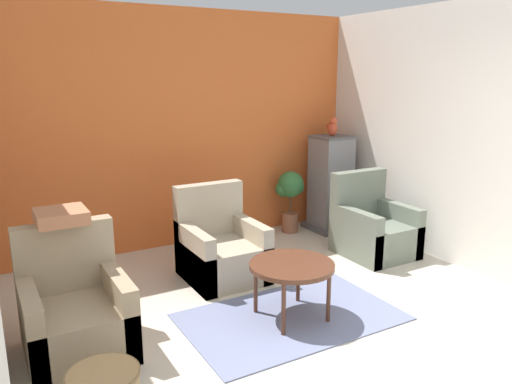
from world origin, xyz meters
TOP-DOWN VIEW (x-y plane):
  - ground_plane at (0.00, 0.00)m, footprint 20.00×20.00m
  - wall_back_accent at (0.00, 3.28)m, footprint 4.52×0.06m
  - wall_right at (2.23, 1.62)m, footprint 0.06×3.25m
  - area_rug at (-0.03, 0.97)m, footprint 1.82×1.12m
  - coffee_table at (-0.03, 0.97)m, footprint 0.72×0.72m
  - armchair_left at (-1.70, 1.35)m, footprint 0.73×0.78m
  - armchair_right at (1.65, 1.81)m, footprint 0.73×0.78m
  - armchair_middle at (-0.16, 2.06)m, footprint 0.73×0.78m
  - birdcage at (1.81, 2.81)m, footprint 0.55×0.55m
  - parrot at (1.81, 2.81)m, footprint 0.11×0.20m
  - potted_plant at (1.28, 2.96)m, footprint 0.37×0.34m
  - throw_pillow at (-1.70, 1.63)m, footprint 0.37×0.37m

SIDE VIEW (x-z plane):
  - ground_plane at x=0.00m, z-range 0.00..0.00m
  - area_rug at x=-0.03m, z-range 0.00..0.01m
  - armchair_left at x=-1.70m, z-range -0.18..0.75m
  - armchair_right at x=1.65m, z-range -0.18..0.75m
  - armchair_middle at x=-0.16m, z-range -0.18..0.75m
  - coffee_table at x=-0.03m, z-range 0.20..0.70m
  - potted_plant at x=1.28m, z-range 0.13..0.94m
  - birdcage at x=1.81m, z-range -0.02..1.23m
  - throw_pillow at x=-1.70m, z-range 0.93..1.03m
  - parrot at x=1.81m, z-range 1.24..1.48m
  - wall_back_accent at x=0.00m, z-range 0.00..2.76m
  - wall_right at x=2.23m, z-range 0.00..2.76m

